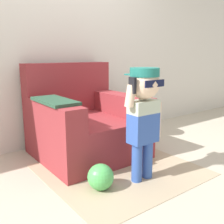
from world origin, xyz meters
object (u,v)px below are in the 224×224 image
object	(u,v)px
side_table	(135,114)
toy_ball	(101,177)
person_child	(144,107)
armchair	(84,124)

from	to	relation	value
side_table	toy_ball	xyz separation A→B (m)	(-1.15, -0.86, -0.21)
person_child	armchair	bearing A→B (deg)	95.18
side_table	armchair	bearing A→B (deg)	-174.53
armchair	toy_ball	bearing A→B (deg)	-112.38
person_child	toy_ball	size ratio (longest dim) A/B	4.51
armchair	person_child	bearing A→B (deg)	-84.82
side_table	toy_ball	bearing A→B (deg)	-143.25
person_child	toy_ball	world-z (taller)	person_child
armchair	person_child	world-z (taller)	armchair
side_table	toy_ball	distance (m)	1.45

